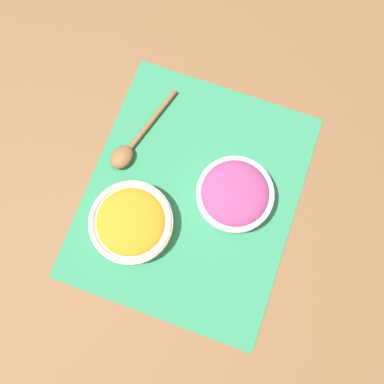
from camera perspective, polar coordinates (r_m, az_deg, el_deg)
name	(u,v)px	position (r m, az deg, el deg)	size (l,w,h in m)	color
ground_plane	(192,195)	(0.88, 0.00, -0.46)	(3.00, 3.00, 0.00)	brown
placemat	(192,195)	(0.88, 0.00, -0.44)	(0.57, 0.48, 0.00)	#2D7A51
onion_bowl	(235,194)	(0.84, 6.52, -0.36)	(0.17, 0.17, 0.07)	silver
carrot_bowl	(131,222)	(0.84, -9.21, -4.57)	(0.19, 0.19, 0.06)	beige
wooden_spoon	(130,147)	(0.90, -9.43, 6.75)	(0.24, 0.10, 0.03)	brown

